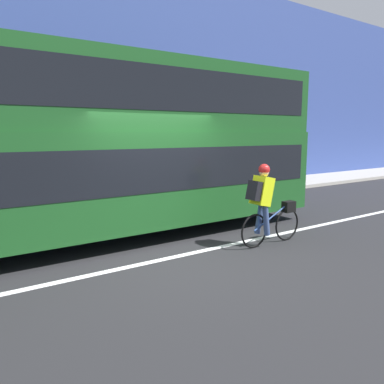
# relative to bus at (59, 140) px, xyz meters

# --- Properties ---
(ground_plane) EXTENTS (80.00, 80.00, 0.00)m
(ground_plane) POSITION_rel_bus_xyz_m (1.39, -1.75, -2.02)
(ground_plane) COLOR #232326
(road_center_line) EXTENTS (50.00, 0.14, 0.01)m
(road_center_line) POSITION_rel_bus_xyz_m (1.39, -1.91, -2.01)
(road_center_line) COLOR silver
(road_center_line) RESTS_ON ground_plane
(sidewalk_curb) EXTENTS (60.00, 2.39, 0.13)m
(sidewalk_curb) POSITION_rel_bus_xyz_m (1.39, 3.36, -1.95)
(sidewalk_curb) COLOR #A8A399
(sidewalk_curb) RESTS_ON ground_plane
(building_facade) EXTENTS (60.00, 0.30, 7.79)m
(building_facade) POSITION_rel_bus_xyz_m (1.39, 4.71, 1.88)
(building_facade) COLOR #33478C
(building_facade) RESTS_ON ground_plane
(bus) EXTENTS (11.11, 2.61, 3.60)m
(bus) POSITION_rel_bus_xyz_m (0.00, 0.00, 0.00)
(bus) COLOR black
(bus) RESTS_ON ground_plane
(cyclist_on_bike) EXTENTS (1.56, 0.32, 1.58)m
(cyclist_on_bike) POSITION_rel_bus_xyz_m (3.16, -2.30, -1.16)
(cyclist_on_bike) COLOR black
(cyclist_on_bike) RESTS_ON ground_plane
(trash_bin) EXTENTS (0.53, 0.53, 0.82)m
(trash_bin) POSITION_rel_bus_xyz_m (3.58, 3.24, -1.48)
(trash_bin) COLOR #194C23
(trash_bin) RESTS_ON sidewalk_curb
(street_sign_post) EXTENTS (0.36, 0.09, 2.66)m
(street_sign_post) POSITION_rel_bus_xyz_m (3.08, 3.24, -0.41)
(street_sign_post) COLOR #59595B
(street_sign_post) RESTS_ON sidewalk_curb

